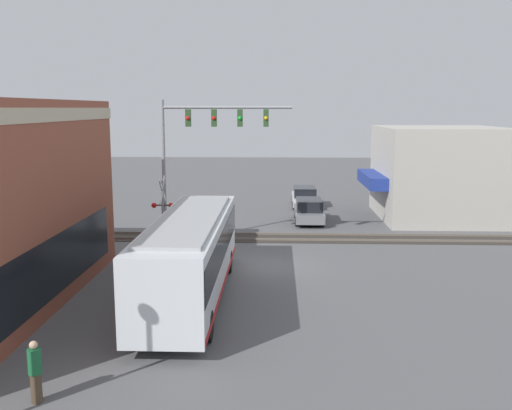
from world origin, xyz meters
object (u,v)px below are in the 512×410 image
object	(u,v)px
city_bus	(190,253)
pedestrian_by_lamp	(35,371)
parked_car_white	(304,197)
pedestrian_at_crossing	(171,228)
parked_car_grey	(309,211)
crossing_signal	(163,205)

from	to	relation	value
city_bus	pedestrian_by_lamp	bearing A→B (deg)	161.43
parked_car_white	pedestrian_at_crossing	distance (m)	14.69
parked_car_grey	parked_car_white	xyz separation A→B (m)	(6.07, 0.00, -0.02)
city_bus	parked_car_grey	size ratio (longest dim) A/B	2.60
crossing_signal	parked_car_grey	bearing A→B (deg)	-48.36
parked_car_white	pedestrian_by_lamp	xyz separation A→B (m)	(-29.43, 8.11, 0.14)
parked_car_grey	parked_car_white	bearing A→B (deg)	0.00
crossing_signal	parked_car_white	distance (m)	15.61
parked_car_white	parked_car_grey	bearing A→B (deg)	180.00
parked_car_grey	pedestrian_by_lamp	bearing A→B (deg)	160.86
parked_car_grey	pedestrian_at_crossing	xyz separation A→B (m)	(-6.35, 7.86, 0.17)
city_bus	parked_car_white	bearing A→B (deg)	-14.18
crossing_signal	pedestrian_at_crossing	world-z (taller)	crossing_signal
crossing_signal	pedestrian_at_crossing	distance (m)	1.66
city_bus	pedestrian_at_crossing	bearing A→B (deg)	15.33
crossing_signal	city_bus	bearing A→B (deg)	-161.66
crossing_signal	parked_car_white	bearing A→B (deg)	-31.39
crossing_signal	parked_car_grey	world-z (taller)	crossing_signal
parked_car_grey	pedestrian_by_lamp	xyz separation A→B (m)	(-23.37, 8.11, 0.12)
parked_car_white	crossing_signal	bearing A→B (deg)	148.61
parked_car_white	pedestrian_by_lamp	size ratio (longest dim) A/B	2.79
city_bus	pedestrian_at_crossing	size ratio (longest dim) A/B	6.78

